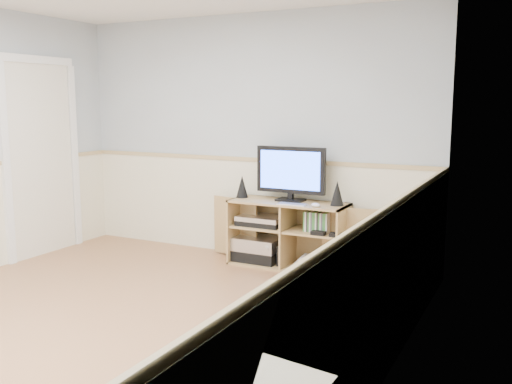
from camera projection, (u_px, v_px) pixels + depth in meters
room at (105, 158)px, 4.07m from camera, size 4.04×4.54×2.54m
media_cabinet at (290, 233)px, 5.64m from camera, size 1.81×0.43×0.65m
monitor at (291, 172)px, 5.54m from camera, size 0.71×0.18×0.53m
speaker_left at (242, 187)px, 5.78m from camera, size 0.12×0.12×0.22m
speaker_right at (337, 193)px, 5.33m from camera, size 0.13×0.13×0.23m
keyboard at (292, 204)px, 5.38m from camera, size 0.28×0.13×0.01m
mouse at (316, 205)px, 5.27m from camera, size 0.11×0.10×0.04m
av_components at (260, 241)px, 5.75m from camera, size 0.53×0.34×0.47m
game_consoles at (316, 264)px, 5.49m from camera, size 0.46×0.30×0.11m
game_cases at (317, 222)px, 5.41m from camera, size 0.24×0.13×0.19m
wall_outlet at (339, 207)px, 5.55m from camera, size 0.12×0.03×0.12m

